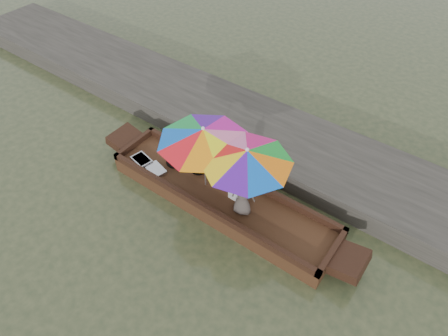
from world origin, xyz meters
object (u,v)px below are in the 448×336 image
Objects in this scene: boat_hull at (221,199)px; tray_scallop at (156,170)px; vendor at (243,195)px; tray_crayfish at (142,160)px; cooking_pot at (175,159)px; charcoal_grill at (199,168)px; supply_bag at (237,193)px; umbrella_stern at (246,179)px; umbrella_bow at (204,158)px.

boat_hull is 1.58m from tray_scallop.
tray_crayfish is at bearing -14.22° from vendor.
charcoal_grill is (0.58, 0.13, -0.02)m from cooking_pot.
supply_bag is 0.16× the size of umbrella_stern.
umbrella_stern is at bearing 8.52° from tray_scallop.
tray_scallop is 1.60× the size of supply_bag.
supply_bag is (2.30, 0.39, 0.09)m from tray_crayfish.
boat_hull is at bearing -163.07° from supply_bag.
cooking_pot is 1.19× the size of charcoal_grill.
umbrella_stern is at bearing 6.56° from tray_crayfish.
vendor is (2.60, 0.16, 0.44)m from tray_crayfish.
boat_hull is at bearing 180.00° from umbrella_stern.
umbrella_bow is at bearing -32.87° from charcoal_grill.
cooking_pot is at bearing 68.60° from tray_scallop.
charcoal_grill reaches higher than boat_hull.
vendor is (0.29, -0.23, 0.35)m from supply_bag.
cooking_pot reaches higher than boat_hull.
tray_crayfish is 1.31m from charcoal_grill.
cooking_pot reaches higher than charcoal_grill.
vendor reaches higher than tray_scallop.
tray_crayfish is 1.76m from umbrella_bow.
umbrella_stern reaches higher than charcoal_grill.
vendor is 0.56× the size of umbrella_stern.
cooking_pot is 0.85× the size of tray_crayfish.
tray_crayfish is (-0.61, -0.41, -0.06)m from cooking_pot.
boat_hull is 18.05× the size of supply_bag.
supply_bag is at bearing 12.57° from tray_scallop.
vendor reaches higher than boat_hull.
umbrella_stern reaches higher than tray_crayfish.
supply_bag reaches higher than tray_scallop.
charcoal_grill is 1.15× the size of supply_bag.
umbrella_bow reaches higher than vendor.
tray_scallop is at bearing -111.40° from cooking_pot.
umbrella_bow is 0.98m from umbrella_stern.
charcoal_grill is at bearing 162.56° from boat_hull.
umbrella_bow reaches higher than tray_scallop.
cooking_pot is 0.21× the size of umbrella_bow.
umbrella_stern is at bearing 0.00° from boat_hull.
tray_crayfish is 0.25× the size of umbrella_bow.
tray_scallop is 0.47× the size of vendor.
boat_hull is at bearing -17.44° from charcoal_grill.
boat_hull is 2.81× the size of umbrella_bow.
umbrella_stern is (0.57, 0.00, 0.95)m from boat_hull.
umbrella_bow is (-1.02, 0.13, 0.29)m from vendor.
cooking_pot is at bearing 176.43° from umbrella_stern.
charcoal_grill is (1.19, 0.54, 0.03)m from tray_crayfish.
umbrella_stern is (1.94, -0.12, 0.67)m from cooking_pot.
charcoal_grill is at bearing -32.91° from vendor.
umbrella_bow reaches higher than tray_crayfish.
boat_hull is 0.46m from supply_bag.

